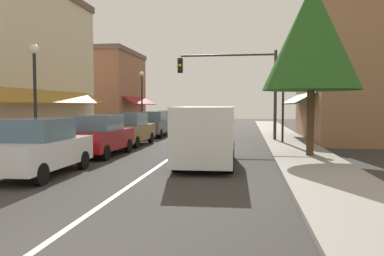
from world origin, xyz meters
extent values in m
plane|color=#33302D|center=(0.00, 18.00, 0.00)|extent=(80.00, 80.00, 0.00)
cube|color=#A39E99|center=(-5.50, 18.00, 0.06)|extent=(2.60, 56.00, 0.12)
cube|color=gray|center=(5.50, 18.00, 0.06)|extent=(2.60, 56.00, 0.12)
cube|color=silver|center=(0.00, 18.00, 0.00)|extent=(0.14, 52.00, 0.01)
cube|color=slate|center=(-6.86, 12.00, 1.40)|extent=(0.08, 10.64, 1.80)
cube|color=olive|center=(-6.25, 12.00, 2.60)|extent=(1.27, 11.76, 0.73)
cube|color=slate|center=(-6.86, 15.08, 5.83)|extent=(0.08, 1.10, 1.30)
cube|color=#9E6B4C|center=(9.47, 20.00, 3.79)|extent=(5.33, 10.00, 7.59)
cube|color=brown|center=(9.47, 20.00, 7.79)|extent=(5.53, 10.20, 0.40)
cube|color=slate|center=(6.86, 20.00, 1.40)|extent=(0.08, 7.60, 1.80)
cube|color=#194C2D|center=(6.25, 20.00, 2.60)|extent=(1.27, 8.40, 0.73)
cube|color=slate|center=(6.86, 17.80, 5.46)|extent=(0.08, 1.10, 1.30)
cube|color=slate|center=(6.86, 22.20, 5.46)|extent=(0.08, 1.10, 1.30)
cube|color=#8E5B42|center=(-8.98, 28.00, 3.29)|extent=(4.37, 8.00, 6.58)
cube|color=brown|center=(-8.98, 28.00, 6.78)|extent=(4.57, 8.20, 0.40)
cube|color=slate|center=(-6.86, 28.00, 1.40)|extent=(0.08, 6.08, 1.80)
cube|color=maroon|center=(-6.25, 28.00, 2.60)|extent=(1.27, 6.72, 0.73)
cube|color=slate|center=(-6.86, 26.24, 4.73)|extent=(0.08, 1.10, 1.30)
cube|color=slate|center=(-6.86, 29.76, 4.73)|extent=(0.08, 1.10, 1.30)
cube|color=silver|center=(-3.18, 5.91, 0.71)|extent=(1.74, 4.11, 0.80)
cube|color=slate|center=(-3.18, 5.81, 1.44)|extent=(1.53, 2.01, 0.66)
cylinder|color=black|center=(-3.97, 7.27, 0.31)|extent=(0.20, 0.62, 0.62)
cylinder|color=black|center=(-2.38, 7.26, 0.31)|extent=(0.20, 0.62, 0.62)
cylinder|color=black|center=(-2.40, 4.56, 0.31)|extent=(0.20, 0.62, 0.62)
cube|color=maroon|center=(-3.13, 10.68, 0.71)|extent=(1.82, 4.14, 0.80)
cube|color=slate|center=(-3.13, 10.58, 1.44)|extent=(1.57, 2.04, 0.66)
cylinder|color=black|center=(-3.89, 12.05, 0.31)|extent=(0.22, 0.62, 0.62)
cylinder|color=black|center=(-2.30, 12.01, 0.31)|extent=(0.22, 0.62, 0.62)
cylinder|color=black|center=(-3.95, 9.35, 0.31)|extent=(0.22, 0.62, 0.62)
cylinder|color=black|center=(-2.37, 9.31, 0.31)|extent=(0.22, 0.62, 0.62)
cube|color=brown|center=(-3.18, 15.12, 0.71)|extent=(1.83, 4.15, 0.80)
cube|color=slate|center=(-3.18, 15.02, 1.44)|extent=(1.58, 2.04, 0.66)
cylinder|color=black|center=(-3.93, 16.49, 0.31)|extent=(0.22, 0.63, 0.62)
cylinder|color=black|center=(-2.35, 16.45, 0.31)|extent=(0.22, 0.63, 0.62)
cylinder|color=black|center=(-4.01, 13.79, 0.31)|extent=(0.22, 0.63, 0.62)
cylinder|color=black|center=(-2.42, 13.74, 0.31)|extent=(0.22, 0.63, 0.62)
cube|color=#4C5156|center=(-3.26, 20.86, 0.71)|extent=(1.77, 4.12, 0.80)
cube|color=slate|center=(-3.27, 20.76, 1.44)|extent=(1.54, 2.02, 0.66)
cylinder|color=black|center=(-4.04, 22.22, 0.31)|extent=(0.21, 0.62, 0.62)
cylinder|color=black|center=(-2.46, 22.20, 0.31)|extent=(0.21, 0.62, 0.62)
cylinder|color=black|center=(-4.07, 19.52, 0.31)|extent=(0.21, 0.62, 0.62)
cylinder|color=black|center=(-2.49, 19.50, 0.31)|extent=(0.21, 0.62, 0.62)
cube|color=black|center=(-3.04, 25.62, 0.71)|extent=(1.80, 4.13, 0.80)
cube|color=slate|center=(-3.04, 25.52, 1.44)|extent=(1.56, 2.03, 0.66)
cylinder|color=black|center=(-3.80, 26.99, 0.31)|extent=(0.21, 0.62, 0.62)
cylinder|color=black|center=(-2.22, 26.96, 0.31)|extent=(0.21, 0.62, 0.62)
cylinder|color=black|center=(-3.86, 24.28, 0.31)|extent=(0.21, 0.62, 0.62)
cylinder|color=black|center=(-2.28, 24.25, 0.31)|extent=(0.21, 0.62, 0.62)
cube|color=silver|center=(1.67, 8.78, 1.17)|extent=(2.10, 5.05, 1.90)
cube|color=slate|center=(1.60, 11.18, 1.59)|extent=(1.73, 0.32, 0.84)
cube|color=black|center=(1.60, 11.36, 0.48)|extent=(1.87, 0.25, 0.24)
cylinder|color=black|center=(0.74, 10.31, 0.36)|extent=(0.26, 0.73, 0.72)
cylinder|color=black|center=(2.51, 10.36, 0.36)|extent=(0.26, 0.73, 0.72)
cylinder|color=black|center=(0.83, 7.21, 0.36)|extent=(0.26, 0.73, 0.72)
cylinder|color=black|center=(2.59, 7.26, 0.36)|extent=(0.26, 0.73, 0.72)
cylinder|color=#333333|center=(4.80, 18.54, 2.73)|extent=(0.18, 0.18, 5.46)
cylinder|color=#333333|center=(1.92, 18.54, 5.21)|extent=(5.75, 0.12, 0.12)
cube|color=black|center=(-0.95, 18.36, 4.61)|extent=(0.30, 0.24, 0.90)
sphere|color=#420F0F|center=(-0.95, 18.23, 4.89)|extent=(0.20, 0.20, 0.20)
sphere|color=yellow|center=(-0.95, 18.23, 4.61)|extent=(0.20, 0.20, 0.20)
sphere|color=#0C3316|center=(-0.95, 18.23, 4.33)|extent=(0.20, 0.20, 0.20)
cylinder|color=black|center=(-4.88, 8.64, 2.06)|extent=(0.12, 0.12, 4.13)
sphere|color=white|center=(-4.88, 8.64, 4.31)|extent=(0.36, 0.36, 0.36)
cylinder|color=black|center=(5.11, 16.93, 2.19)|extent=(0.12, 0.12, 4.39)
sphere|color=white|center=(5.11, 16.93, 4.57)|extent=(0.36, 0.36, 0.36)
cylinder|color=black|center=(-5.08, 24.44, 2.24)|extent=(0.12, 0.12, 4.49)
sphere|color=white|center=(-5.08, 24.44, 4.67)|extent=(0.36, 0.36, 0.36)
cylinder|color=#4C331E|center=(5.70, 11.24, 1.70)|extent=(0.30, 0.30, 3.39)
cone|color=#285B21|center=(5.70, 11.24, 4.98)|extent=(3.96, 3.96, 4.36)
camera|label=1|loc=(3.11, -5.06, 2.17)|focal=36.01mm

